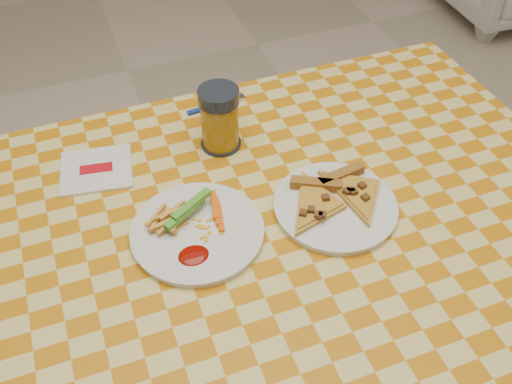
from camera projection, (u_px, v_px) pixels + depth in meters
table at (263, 253)px, 1.07m from camera, size 1.28×0.88×0.76m
plate_left at (197, 233)px, 1.00m from camera, size 0.28×0.28×0.01m
plate_right at (335, 207)px, 1.05m from camera, size 0.25×0.25×0.01m
fries_veggies at (190, 222)px, 1.00m from camera, size 0.16×0.15×0.04m
pizza_slices at (334, 196)px, 1.05m from camera, size 0.25×0.22×0.02m
drink_glass at (220, 119)px, 1.14m from camera, size 0.08×0.08×0.14m
napkin at (96, 170)px, 1.12m from camera, size 0.16×0.15×0.01m
fork at (217, 104)px, 1.27m from camera, size 0.14×0.03×0.01m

